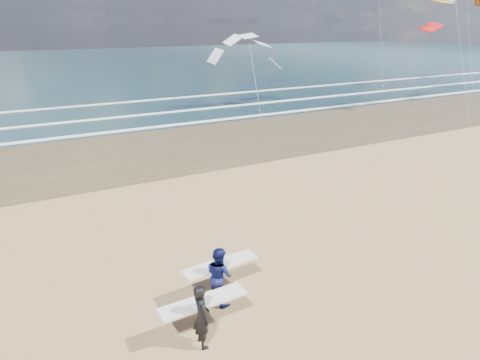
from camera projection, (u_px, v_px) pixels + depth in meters
wet_sand_strip at (363, 118)px, 34.07m from camera, size 220.00×12.00×0.01m
ocean at (155, 63)px, 78.70m from camera, size 220.00×100.00×0.02m
foam_breakers at (291, 99)px, 42.40m from camera, size 220.00×11.70×0.05m
surfer_near at (202, 313)px, 10.05m from camera, size 2.22×0.95×1.65m
surfer_far at (219, 274)px, 11.61m from camera, size 2.24×1.16×1.66m
kite_0 at (459, 29)px, 34.46m from camera, size 7.17×4.89×11.22m
kite_1 at (252, 58)px, 35.75m from camera, size 6.87×4.86×7.44m
kite_2 at (468, 20)px, 47.60m from camera, size 6.37×4.80×13.15m
kite_5 at (380, 20)px, 50.15m from camera, size 4.62×4.61×14.40m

